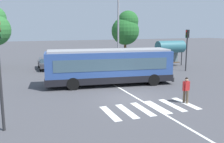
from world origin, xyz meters
name	(u,v)px	position (x,y,z in m)	size (l,w,h in m)	color
ground_plane	(131,99)	(0.00, 0.00, 0.00)	(160.00, 160.00, 0.00)	#47474C
city_transit_bus	(109,67)	(0.11, 4.51, 1.59)	(11.13, 4.09, 3.06)	black
pedestrian_crossing_street	(186,89)	(2.94, -2.21, 0.97)	(0.57, 0.41, 1.72)	brown
parked_car_charcoal	(47,63)	(-4.00, 14.87, 0.77)	(1.94, 4.53, 1.35)	black
parked_car_white	(69,62)	(-1.35, 14.82, 0.77)	(1.97, 4.55, 1.35)	black
parked_car_red	(90,61)	(1.35, 14.81, 0.77)	(2.06, 4.59, 1.35)	black
parked_car_champagne	(108,59)	(3.99, 15.52, 0.77)	(1.99, 4.56, 1.35)	black
traffic_light_far_corner	(187,43)	(10.67, 7.83, 3.13)	(0.33, 0.32, 4.66)	#28282B
bus_stop_shelter	(170,47)	(10.97, 11.47, 2.42)	(3.73, 1.54, 3.25)	#28282B
twin_arm_street_lamp	(118,17)	(3.32, 10.31, 6.03)	(3.91, 0.32, 10.02)	#939399
background_tree_right	(126,28)	(7.40, 17.24, 4.80)	(3.93, 3.93, 7.26)	brown
crosswalk_painted_stripes	(150,108)	(0.25, -2.31, 0.00)	(5.77, 2.68, 0.01)	silver
lane_center_line	(125,91)	(0.46, 2.00, 0.00)	(0.16, 24.00, 0.01)	silver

